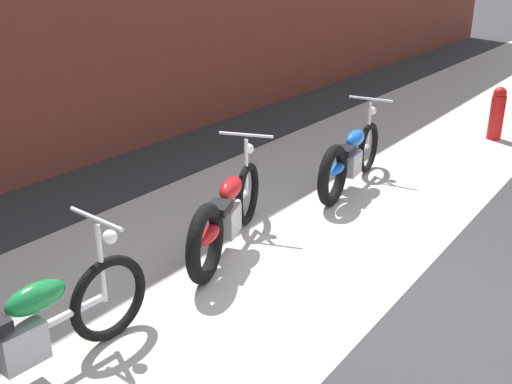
{
  "coord_description": "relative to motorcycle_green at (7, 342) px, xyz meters",
  "views": [
    {
      "loc": [
        -4.16,
        -1.57,
        2.74
      ],
      "look_at": [
        -0.13,
        1.34,
        0.75
      ],
      "focal_mm": 41.7,
      "sensor_mm": 36.0,
      "label": 1
    }
  ],
  "objects": [
    {
      "name": "sidewalk_slab",
      "position": [
        2.49,
        0.12,
        -0.4
      ],
      "size": [
        36.0,
        3.5,
        0.01
      ],
      "primitive_type": "cube",
      "color": "#B2ADA3",
      "rests_on": "ground"
    },
    {
      "name": "fire_hydrant",
      "position": [
        7.98,
        -0.93,
        0.03
      ],
      "size": [
        0.22,
        0.22,
        0.84
      ],
      "color": "red",
      "rests_on": "ground"
    },
    {
      "name": "motorcycle_red",
      "position": [
        2.35,
        0.09,
        0.0
      ],
      "size": [
        1.92,
        0.89,
        1.03
      ],
      "rotation": [
        0.0,
        0.0,
        0.35
      ],
      "color": "black",
      "rests_on": "ground"
    },
    {
      "name": "motorcycle_green",
      "position": [
        0.0,
        0.0,
        0.0
      ],
      "size": [
        2.01,
        0.58,
        1.03
      ],
      "rotation": [
        0.0,
        0.0,
        -0.07
      ],
      "color": "black",
      "rests_on": "ground"
    },
    {
      "name": "ground_plane",
      "position": [
        2.49,
        -1.63,
        -0.4
      ],
      "size": [
        80.0,
        80.0,
        0.0
      ],
      "primitive_type": "plane",
      "color": "#2D2D30"
    },
    {
      "name": "motorcycle_blue",
      "position": [
        4.58,
        -0.07,
        0.0
      ],
      "size": [
        2.0,
        0.58,
        1.03
      ],
      "rotation": [
        0.0,
        0.0,
        0.13
      ],
      "color": "black",
      "rests_on": "ground"
    }
  ]
}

